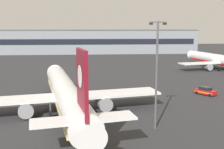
% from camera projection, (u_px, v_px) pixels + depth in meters
% --- Properties ---
extents(taxiway_centreline, '(8.21, 179.84, 0.01)m').
position_uv_depth(taxiway_centreline, '(79.00, 93.00, 59.68)').
color(taxiway_centreline, yellow).
rests_on(taxiway_centreline, ground).
extents(airliner_foreground, '(32.32, 41.24, 11.65)m').
position_uv_depth(airliner_foreground, '(66.00, 93.00, 44.71)').
color(airliner_foreground, white).
rests_on(airliner_foreground, ground).
extents(airliner_background, '(29.40, 37.51, 10.59)m').
position_uv_depth(airliner_background, '(222.00, 61.00, 90.90)').
color(airliner_background, white).
rests_on(airliner_background, ground).
extents(apron_lamp_post, '(2.24, 0.90, 14.65)m').
position_uv_depth(apron_lamp_post, '(157.00, 74.00, 37.19)').
color(apron_lamp_post, '#515156').
rests_on(apron_lamp_post, ground).
extents(service_car_nearest, '(3.92, 4.46, 1.79)m').
position_uv_depth(service_car_nearest, '(205.00, 91.00, 57.77)').
color(service_car_nearest, red).
rests_on(service_car_nearest, ground).
extents(safety_cone_by_nose_gear, '(0.44, 0.44, 0.55)m').
position_uv_depth(safety_cone_by_nose_gear, '(80.00, 89.00, 61.88)').
color(safety_cone_by_nose_gear, orange).
rests_on(safety_cone_by_nose_gear, ground).
extents(terminal_building, '(117.39, 12.40, 12.59)m').
position_uv_depth(terminal_building, '(86.00, 42.00, 147.07)').
color(terminal_building, gray).
rests_on(terminal_building, ground).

